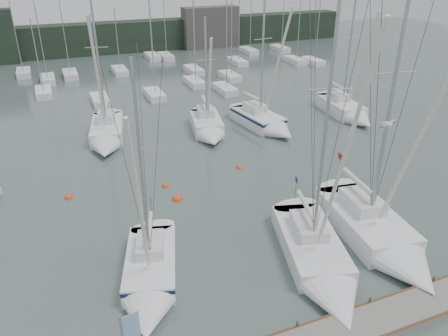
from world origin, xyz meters
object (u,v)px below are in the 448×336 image
(sailboat_near_center, at_px, (322,268))
(buoy_d, at_px, (165,186))
(sailboat_near_left, at_px, (150,282))
(sailboat_mid_e, at_px, (348,112))
(sailboat_mid_c, at_px, (209,129))
(buoy_a, at_px, (177,199))
(sailboat_mid_d, at_px, (266,123))
(buoy_c, at_px, (69,198))
(sailboat_mid_b, at_px, (107,137))
(sailboat_near_right, at_px, (384,242))
(buoy_b, at_px, (239,168))

(sailboat_near_center, bearing_deg, buoy_d, 127.13)
(sailboat_near_left, bearing_deg, buoy_d, 87.12)
(sailboat_near_center, xyz_separation_m, sailboat_mid_e, (16.59, 20.08, 0.09))
(sailboat_mid_c, bearing_deg, sailboat_near_left, -106.63)
(sailboat_mid_e, relative_size, buoy_a, 18.78)
(sailboat_mid_e, bearing_deg, sailboat_near_left, -138.86)
(sailboat_mid_d, distance_m, buoy_c, 20.01)
(sailboat_near_left, distance_m, sailboat_mid_e, 30.83)
(sailboat_mid_c, bearing_deg, sailboat_mid_b, -178.73)
(sailboat_mid_e, xyz_separation_m, buoy_c, (-28.32, -6.36, -0.63))
(sailboat_near_left, distance_m, buoy_d, 11.09)
(sailboat_near_right, bearing_deg, sailboat_mid_c, 106.38)
(buoy_c, bearing_deg, sailboat_mid_d, 19.12)
(sailboat_near_center, xyz_separation_m, sailboat_mid_c, (1.46, 20.97, 0.09))
(sailboat_near_left, height_order, buoy_b, sailboat_near_left)
(buoy_b, bearing_deg, sailboat_near_center, -95.42)
(buoy_a, bearing_deg, sailboat_mid_d, 39.01)
(sailboat_mid_b, relative_size, sailboat_mid_d, 0.98)
(sailboat_near_right, bearing_deg, sailboat_mid_b, 126.68)
(sailboat_near_left, distance_m, sailboat_mid_b, 20.35)
(buoy_c, bearing_deg, sailboat_mid_e, 12.66)
(sailboat_near_left, relative_size, buoy_b, 26.71)
(sailboat_mid_d, relative_size, buoy_c, 24.77)
(sailboat_near_center, height_order, buoy_a, sailboat_near_center)
(sailboat_near_left, distance_m, buoy_a, 9.16)
(sailboat_near_right, relative_size, sailboat_mid_b, 1.22)
(sailboat_mid_b, distance_m, buoy_b, 12.80)
(sailboat_mid_c, distance_m, sailboat_mid_e, 15.16)
(sailboat_mid_b, bearing_deg, buoy_d, -63.48)
(sailboat_near_center, distance_m, sailboat_mid_b, 23.94)
(buoy_c, distance_m, buoy_d, 6.81)
(sailboat_near_left, height_order, sailboat_near_right, sailboat_near_right)
(buoy_a, relative_size, buoy_d, 1.41)
(sailboat_near_left, bearing_deg, sailboat_near_center, 1.16)
(sailboat_near_center, distance_m, sailboat_near_right, 4.59)
(sailboat_near_left, xyz_separation_m, buoy_c, (-3.09, 11.37, -0.53))
(sailboat_near_left, bearing_deg, sailboat_near_right, 8.52)
(sailboat_mid_d, xyz_separation_m, sailboat_mid_e, (9.43, -0.19, -0.03))
(buoy_d, bearing_deg, sailboat_near_right, -52.15)
(buoy_c, bearing_deg, sailboat_mid_c, 28.81)
(sailboat_mid_d, height_order, buoy_d, sailboat_mid_d)
(sailboat_near_right, relative_size, sailboat_mid_e, 1.28)
(sailboat_near_left, bearing_deg, sailboat_mid_b, 103.69)
(sailboat_mid_d, bearing_deg, sailboat_near_center, -117.36)
(buoy_a, distance_m, buoy_d, 2.19)
(buoy_a, xyz_separation_m, buoy_c, (-6.98, 3.10, 0.00))
(sailboat_mid_b, distance_m, sailboat_mid_e, 24.41)
(sailboat_mid_d, bearing_deg, buoy_b, -139.13)
(sailboat_mid_d, xyz_separation_m, buoy_d, (-12.14, -7.47, -0.66))
(sailboat_near_center, height_order, sailboat_near_right, sailboat_near_right)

